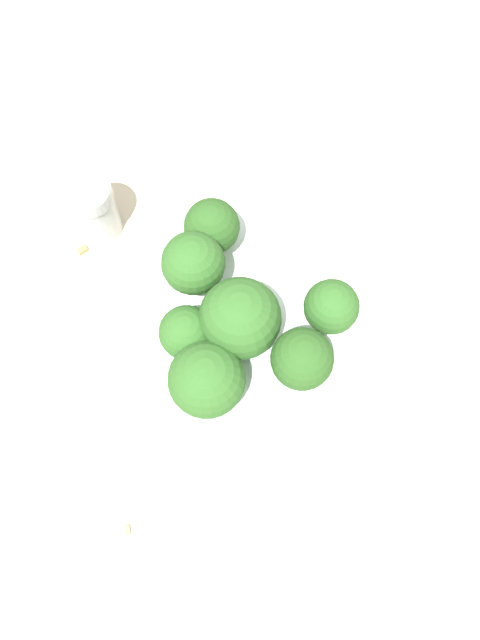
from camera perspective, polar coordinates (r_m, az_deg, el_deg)
The scene contains 12 objects.
ground_plane at distance 0.49m, azimuth 0.00°, elevation -3.03°, with size 3.00×3.00×0.00m, color beige.
bowl at distance 0.47m, azimuth 0.00°, elevation -2.28°, with size 0.23×0.23×0.04m, color silver.
broccoli_floret_0 at distance 0.42m, azimuth 0.37°, elevation 0.09°, with size 0.06×0.06×0.06m.
broccoli_floret_1 at distance 0.41m, azimuth 5.67°, elevation -3.64°, with size 0.04×0.04×0.06m.
broccoli_floret_2 at distance 0.41m, azimuth -3.06°, elevation -5.49°, with size 0.05×0.05×0.05m.
broccoli_floret_3 at distance 0.43m, azimuth 8.32°, elevation 1.10°, with size 0.04×0.04×0.05m.
broccoli_floret_4 at distance 0.44m, azimuth -4.28°, elevation 5.11°, with size 0.04×0.04×0.06m.
broccoli_floret_5 at distance 0.46m, azimuth -2.58°, elevation 8.45°, with size 0.04×0.04×0.05m.
broccoli_floret_6 at distance 0.43m, azimuth -4.91°, elevation -1.22°, with size 0.04×0.04×0.04m.
pepper_shaker at distance 0.52m, azimuth -13.32°, elevation 9.90°, with size 0.04×0.04×0.06m.
almond_crumb_0 at distance 0.54m, azimuth -14.28°, elevation 6.33°, with size 0.01×0.01×0.01m, color #AD7F4C.
almond_crumb_1 at distance 0.47m, azimuth -10.31°, elevation -18.38°, with size 0.01×0.00×0.01m, color tan.
Camera 1 is at (0.15, 0.02, 0.46)m, focal length 35.00 mm.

